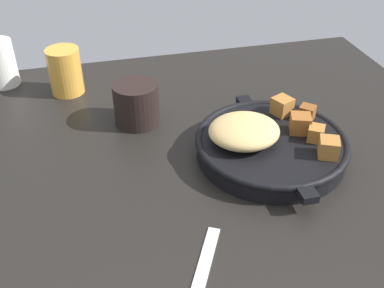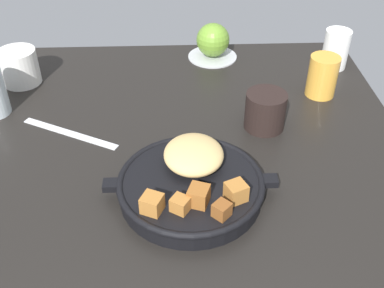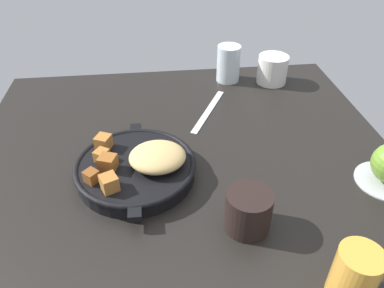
% 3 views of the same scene
% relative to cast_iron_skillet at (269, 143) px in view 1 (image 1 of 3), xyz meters
% --- Properties ---
extents(ground_plane, '(0.91, 0.94, 0.02)m').
position_rel_cast_iron_skillet_xyz_m(ground_plane, '(-0.03, 0.10, -0.04)').
color(ground_plane, black).
extents(cast_iron_skillet, '(0.29, 0.24, 0.07)m').
position_rel_cast_iron_skillet_xyz_m(cast_iron_skillet, '(0.00, 0.00, 0.00)').
color(cast_iron_skillet, black).
rests_on(cast_iron_skillet, ground_plane).
extents(juice_glass_amber, '(0.06, 0.06, 0.09)m').
position_rel_cast_iron_skillet_xyz_m(juice_glass_amber, '(0.30, 0.31, 0.02)').
color(juice_glass_amber, gold).
rests_on(juice_glass_amber, ground_plane).
extents(white_creamer_pitcher, '(0.06, 0.06, 0.09)m').
position_rel_cast_iron_skillet_xyz_m(white_creamer_pitcher, '(0.36, 0.43, 0.02)').
color(white_creamer_pitcher, white).
rests_on(white_creamer_pitcher, ground_plane).
extents(coffee_mug_dark, '(0.08, 0.08, 0.08)m').
position_rel_cast_iron_skillet_xyz_m(coffee_mug_dark, '(0.15, 0.19, 0.01)').
color(coffee_mug_dark, black).
rests_on(coffee_mug_dark, ground_plane).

